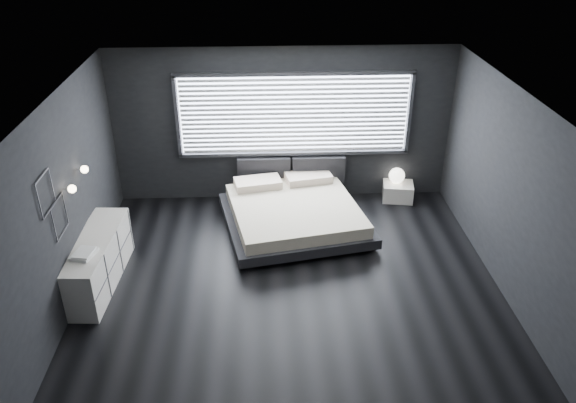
{
  "coord_description": "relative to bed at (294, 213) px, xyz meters",
  "views": [
    {
      "loc": [
        -0.36,
        -6.62,
        4.98
      ],
      "look_at": [
        0.0,
        0.85,
        0.9
      ],
      "focal_mm": 35.0,
      "sensor_mm": 36.0,
      "label": 1
    }
  ],
  "objects": [
    {
      "name": "wall_art_upper",
      "position": [
        -3.11,
        -2.14,
        1.58
      ],
      "size": [
        0.01,
        0.48,
        0.48
      ],
      "color": "#47474C",
      "rests_on": "ground"
    },
    {
      "name": "room",
      "position": [
        -0.14,
        -1.59,
        1.13
      ],
      "size": [
        6.04,
        6.0,
        2.8
      ],
      "color": "black",
      "rests_on": "ground"
    },
    {
      "name": "window",
      "position": [
        0.06,
        1.1,
        1.34
      ],
      "size": [
        4.14,
        0.09,
        1.52
      ],
      "color": "white",
      "rests_on": "ground"
    },
    {
      "name": "bed",
      "position": [
        0.0,
        0.0,
        0.0
      ],
      "size": [
        2.65,
        2.57,
        0.59
      ],
      "color": "black",
      "rests_on": "ground"
    },
    {
      "name": "dresser",
      "position": [
        -2.91,
        -1.43,
        0.09
      ],
      "size": [
        0.63,
        1.86,
        0.73
      ],
      "color": "silver",
      "rests_on": "ground"
    },
    {
      "name": "sconce_far",
      "position": [
        -3.02,
        -0.94,
        1.33
      ],
      "size": [
        0.18,
        0.11,
        0.11
      ],
      "color": "silver",
      "rests_on": "ground"
    },
    {
      "name": "wall_art_lower",
      "position": [
        -3.11,
        -1.89,
        1.11
      ],
      "size": [
        0.01,
        0.48,
        0.48
      ],
      "color": "#47474C",
      "rests_on": "ground"
    },
    {
      "name": "sconce_near",
      "position": [
        -3.02,
        -1.54,
        1.33
      ],
      "size": [
        0.18,
        0.11,
        0.11
      ],
      "color": "silver",
      "rests_on": "ground"
    },
    {
      "name": "nightstand",
      "position": [
        1.98,
        0.91,
        -0.11
      ],
      "size": [
        0.61,
        0.54,
        0.32
      ],
      "primitive_type": "cube",
      "rotation": [
        0.0,
        0.0,
        -0.17
      ],
      "color": "silver",
      "rests_on": "ground"
    },
    {
      "name": "headboard",
      "position": [
        0.01,
        1.05,
        0.3
      ],
      "size": [
        1.96,
        0.16,
        0.52
      ],
      "color": "black",
      "rests_on": "ground"
    },
    {
      "name": "book_stack",
      "position": [
        -2.93,
        -1.82,
        0.49
      ],
      "size": [
        0.34,
        0.4,
        0.07
      ],
      "color": "silver",
      "rests_on": "dresser"
    },
    {
      "name": "orb_lamp",
      "position": [
        1.95,
        0.96,
        0.19
      ],
      "size": [
        0.29,
        0.29,
        0.29
      ],
      "primitive_type": "sphere",
      "color": "white",
      "rests_on": "nightstand"
    }
  ]
}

